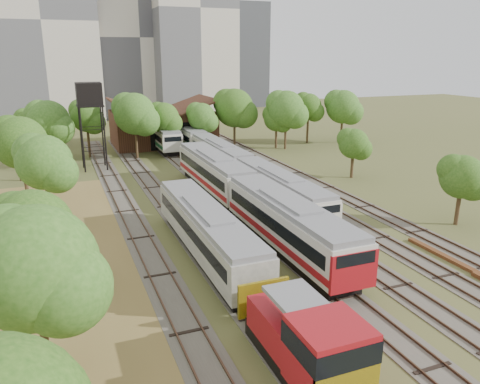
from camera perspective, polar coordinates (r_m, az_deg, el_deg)
name	(u,v)px	position (r m, az deg, el deg)	size (l,w,h in m)	color
ground	(407,318)	(29.29, 19.69, -14.26)	(240.00, 240.00, 0.00)	#475123
dry_grass_patch	(68,310)	(30.10, -20.21, -13.39)	(14.00, 60.00, 0.04)	brown
tracks	(237,198)	(48.76, -0.33, -0.76)	(24.60, 80.00, 0.19)	#4C473D
railcar_red_set	(245,194)	(42.98, 0.58, -0.25)	(3.25, 34.58, 4.02)	black
railcar_green_set	(220,155)	(60.96, -2.43, 4.49)	(2.81, 52.08, 3.48)	black
railcar_rear	(161,136)	(76.08, -9.60, 6.79)	(3.01, 16.08, 3.73)	black
shunter_locomotive	(309,345)	(22.34, 8.37, -17.96)	(3.03, 8.11, 3.97)	black
old_grey_coach	(207,231)	(34.54, -4.05, -4.75)	(2.98, 18.00, 3.69)	black
water_tower	(89,97)	(62.81, -17.91, 11.00)	(3.20, 3.20, 11.08)	black
rail_pile_far	(446,257)	(37.92, 23.82, -7.29)	(0.47, 7.56, 0.25)	brown
maintenance_shed	(163,127)	(79.00, -9.39, 7.84)	(16.45, 11.55, 7.58)	#371F14
tree_band_left	(32,170)	(41.88, -24.06, 2.51)	(7.76, 77.00, 8.77)	#382616
tree_band_far	(211,112)	(71.81, -3.57, 9.69)	(51.11, 10.93, 9.32)	#382616
tree_band_right	(339,139)	(59.43, 12.04, 6.37)	(4.63, 41.47, 6.71)	#382616
tower_left	(41,22)	(113.57, -23.10, 18.54)	(22.00, 16.00, 42.00)	beige
tower_centre	(133,38)	(120.04, -12.89, 17.78)	(20.00, 18.00, 36.00)	beige
tower_right	(190,11)	(115.21, -6.08, 21.14)	(18.00, 16.00, 48.00)	beige
tower_far_right	(242,56)	(138.36, 0.24, 16.29)	(12.00, 12.00, 28.00)	#3C3E43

